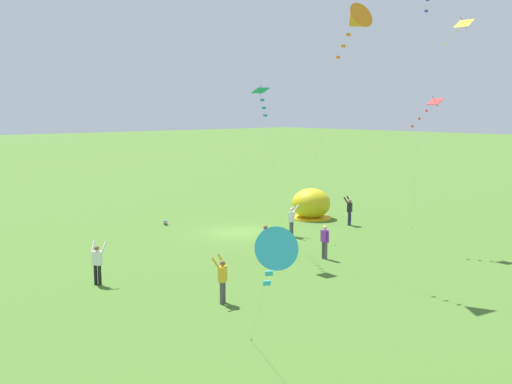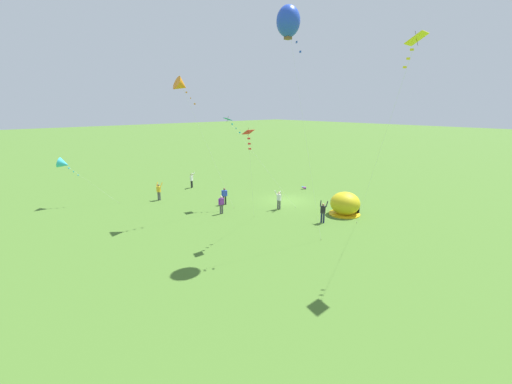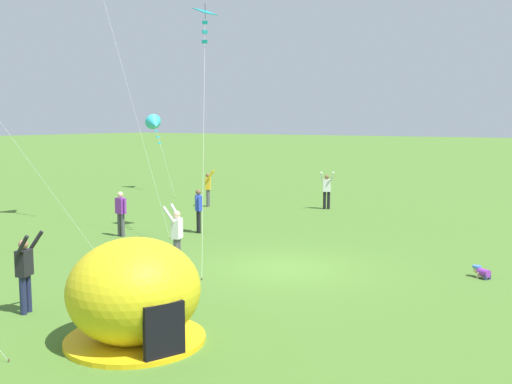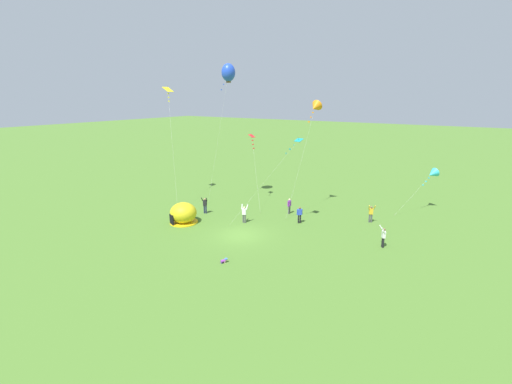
% 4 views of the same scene
% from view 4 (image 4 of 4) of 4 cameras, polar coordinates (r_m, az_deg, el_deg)
% --- Properties ---
extents(ground_plane, '(300.00, 300.00, 0.00)m').
position_cam_4_polar(ground_plane, '(31.84, -2.50, -7.22)').
color(ground_plane, '#477028').
extents(popup_tent, '(2.81, 2.81, 2.10)m').
position_cam_4_polar(popup_tent, '(35.33, -12.02, -3.49)').
color(popup_tent, gold).
rests_on(popup_tent, ground).
extents(toddler_crawling, '(0.42, 0.54, 0.32)m').
position_cam_4_polar(toddler_crawling, '(26.93, -5.36, -11.32)').
color(toddler_crawling, purple).
rests_on(toddler_crawling, ground).
extents(person_center_field, '(0.72, 0.64, 1.89)m').
position_cam_4_polar(person_center_field, '(36.53, 18.61, -3.34)').
color(person_center_field, '#4C4C51').
rests_on(person_center_field, ground).
extents(person_with_toddler, '(0.44, 0.44, 1.72)m').
position_cam_4_polar(person_with_toddler, '(34.72, 7.27, -3.66)').
color(person_with_toddler, black).
rests_on(person_with_toddler, ground).
extents(person_arms_raised, '(0.70, 0.59, 1.89)m').
position_cam_4_polar(person_arms_raised, '(34.56, -1.98, -3.57)').
color(person_arms_raised, '#4C4C51').
rests_on(person_arms_raised, ground).
extents(person_far_back, '(0.71, 0.61, 1.89)m').
position_cam_4_polar(person_far_back, '(37.69, -8.50, -2.10)').
color(person_far_back, '#1E2347').
rests_on(person_far_back, ground).
extents(person_flying_kite, '(0.66, 0.72, 1.89)m').
position_cam_4_polar(person_flying_kite, '(30.95, 20.45, -6.93)').
color(person_flying_kite, black).
rests_on(person_flying_kite, ground).
extents(person_strolling, '(0.27, 0.59, 1.72)m').
position_cam_4_polar(person_strolling, '(37.36, 5.57, -2.21)').
color(person_strolling, '#4C4C51').
rests_on(person_strolling, ground).
extents(kite_red, '(3.88, 4.06, 8.20)m').
position_cam_4_polar(kite_red, '(40.49, -0.62, 8.72)').
color(kite_red, silver).
rests_on(kite_red, ground).
extents(kite_orange, '(1.43, 5.42, 12.03)m').
position_cam_4_polar(kite_orange, '(37.52, 9.83, 13.77)').
color(kite_orange, silver).
rests_on(kite_orange, ground).
extents(kite_yellow, '(6.31, 5.76, 13.61)m').
position_cam_4_polar(kite_yellow, '(43.32, -14.44, 15.79)').
color(kite_yellow, silver).
rests_on(kite_yellow, ground).
extents(kite_cyan, '(3.52, 4.79, 4.82)m').
position_cam_4_polar(kite_cyan, '(42.33, 27.32, 2.71)').
color(kite_cyan, silver).
rests_on(kite_cyan, ground).
extents(kite_blue, '(2.76, 2.72, 15.91)m').
position_cam_4_polar(kite_blue, '(40.23, -4.63, 19.23)').
color(kite_blue, silver).
rests_on(kite_blue, ground).
extents(kite_teal, '(5.84, 4.36, 8.71)m').
position_cam_4_polar(kite_teal, '(32.62, 6.48, 7.87)').
color(kite_teal, silver).
rests_on(kite_teal, ground).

